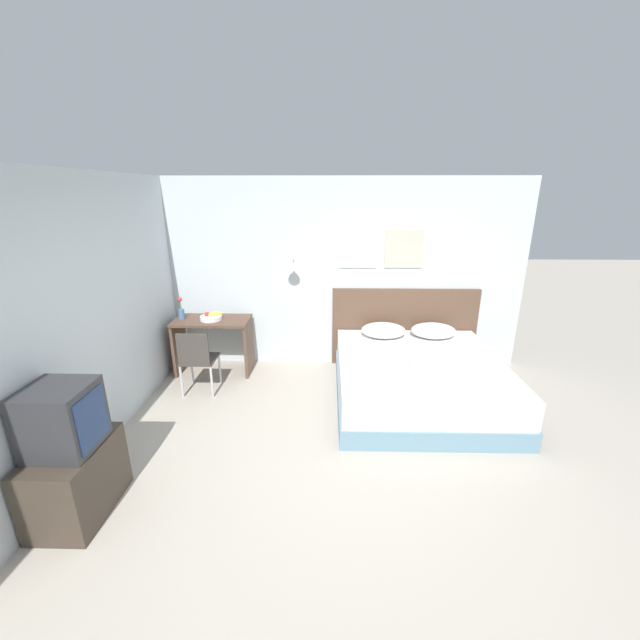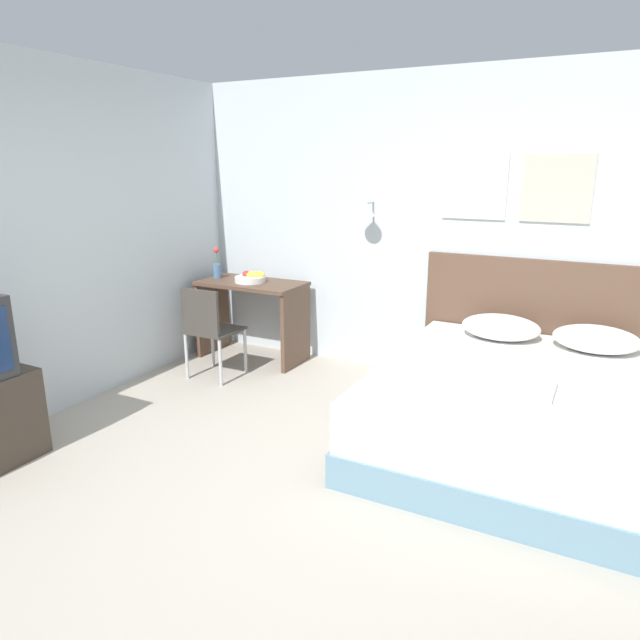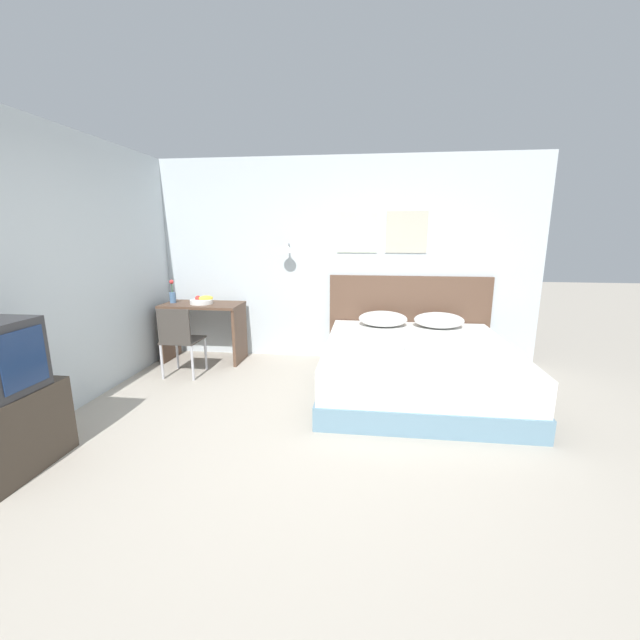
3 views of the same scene
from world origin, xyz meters
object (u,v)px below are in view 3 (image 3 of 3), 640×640
at_px(desk_chair, 179,337).
at_px(fruit_bowl, 202,301).
at_px(folded_towel_near_foot, 422,349).
at_px(pillow_right, 439,320).
at_px(bed, 416,367).
at_px(tv_stand, 7,431).
at_px(flower_vase, 173,295).
at_px(pillow_left, 383,319).
at_px(desk, 204,322).
at_px(headboard, 408,319).

distance_m(desk_chair, fruit_bowl, 0.72).
bearing_deg(desk_chair, folded_towel_near_foot, -8.37).
xyz_separation_m(pillow_right, desk_chair, (-3.07, -0.67, -0.13)).
height_order(pillow_right, folded_towel_near_foot, pillow_right).
relative_size(folded_towel_near_foot, fruit_bowl, 1.13).
height_order(bed, tv_stand, tv_stand).
xyz_separation_m(flower_vase, tv_stand, (0.04, -2.60, -0.59)).
height_order(pillow_right, desk_chair, desk_chair).
xyz_separation_m(pillow_left, desk_chair, (-2.39, -0.67, -0.13)).
height_order(pillow_left, folded_towel_near_foot, pillow_left).
bearing_deg(flower_vase, bed, -13.64).
height_order(desk, tv_stand, desk).
relative_size(bed, folded_towel_near_foot, 6.14).
relative_size(pillow_right, flower_vase, 1.96).
bearing_deg(headboard, flower_vase, -174.22).
distance_m(pillow_left, fruit_bowl, 2.37).
bearing_deg(headboard, tv_stand, -136.55).
xyz_separation_m(fruit_bowl, tv_stand, (-0.38, -2.58, -0.52)).
height_order(headboard, folded_towel_near_foot, headboard).
relative_size(pillow_left, folded_towel_near_foot, 1.78).
height_order(pillow_left, pillow_right, same).
bearing_deg(desk_chair, pillow_left, 15.64).
bearing_deg(flower_vase, pillow_right, 0.01).
height_order(pillow_right, tv_stand, pillow_right).
xyz_separation_m(desk, desk_chair, (-0.02, -0.66, -0.03)).
bearing_deg(tv_stand, desk, 81.81).
bearing_deg(fruit_bowl, desk_chair, -92.13).
xyz_separation_m(pillow_right, fruit_bowl, (-3.05, -0.02, 0.18)).
xyz_separation_m(pillow_right, folded_towel_near_foot, (-0.34, -1.07, -0.06)).
distance_m(pillow_left, tv_stand, 3.79).
distance_m(bed, headboard, 1.11).
bearing_deg(pillow_right, tv_stand, -142.75).
bearing_deg(flower_vase, fruit_bowl, -3.29).
relative_size(headboard, tv_stand, 2.88).
distance_m(bed, desk_chair, 2.74).
xyz_separation_m(bed, desk_chair, (-2.73, 0.09, 0.23)).
xyz_separation_m(bed, pillow_right, (0.34, 0.76, 0.37)).
xyz_separation_m(folded_towel_near_foot, fruit_bowl, (-2.71, 1.05, 0.24)).
relative_size(headboard, desk, 2.04).
height_order(pillow_right, fruit_bowl, fruit_bowl).
bearing_deg(tv_stand, pillow_left, 43.56).
relative_size(desk_chair, fruit_bowl, 2.81).
relative_size(bed, headboard, 1.00).
xyz_separation_m(desk_chair, tv_stand, (-0.35, -1.94, -0.20)).
distance_m(headboard, flower_vase, 3.15).
bearing_deg(headboard, fruit_bowl, -172.84).
bearing_deg(desk_chair, pillow_right, 12.27).
xyz_separation_m(pillow_left, pillow_right, (0.69, 0.00, 0.00)).
relative_size(bed, pillow_right, 3.44).
bearing_deg(pillow_right, flower_vase, -179.99).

